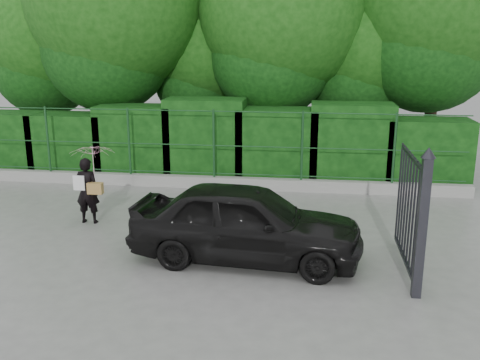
# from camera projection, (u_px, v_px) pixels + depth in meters

# --- Properties ---
(ground) EXTENTS (80.00, 80.00, 0.00)m
(ground) POSITION_uv_depth(u_px,v_px,m) (151.00, 252.00, 10.02)
(ground) COLOR gray
(kerb) EXTENTS (14.00, 0.25, 0.30)m
(kerb) POSITION_uv_depth(u_px,v_px,m) (200.00, 182.00, 14.29)
(kerb) COLOR #9E9E99
(kerb) RESTS_ON ground
(fence) EXTENTS (14.13, 0.06, 1.80)m
(fence) POSITION_uv_depth(u_px,v_px,m) (207.00, 143.00, 13.99)
(fence) COLOR #18431E
(fence) RESTS_ON kerb
(hedge) EXTENTS (14.20, 1.20, 2.26)m
(hedge) POSITION_uv_depth(u_px,v_px,m) (211.00, 144.00, 15.01)
(hedge) COLOR black
(hedge) RESTS_ON ground
(trees) EXTENTS (17.10, 6.15, 8.08)m
(trees) POSITION_uv_depth(u_px,v_px,m) (256.00, 12.00, 16.09)
(trees) COLOR black
(trees) RESTS_ON ground
(gate) EXTENTS (0.22, 2.33, 2.36)m
(gate) POSITION_uv_depth(u_px,v_px,m) (416.00, 214.00, 8.43)
(gate) COLOR #232329
(gate) RESTS_ON ground
(woman) EXTENTS (0.92, 0.94, 1.70)m
(woman) POSITION_uv_depth(u_px,v_px,m) (92.00, 172.00, 11.33)
(woman) COLOR black
(woman) RESTS_ON ground
(car) EXTENTS (4.25, 2.00, 1.40)m
(car) POSITION_uv_depth(u_px,v_px,m) (246.00, 222.00, 9.50)
(car) COLOR black
(car) RESTS_ON ground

